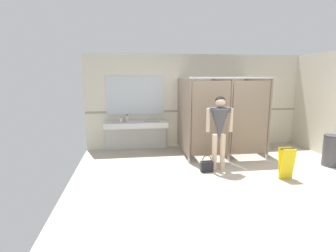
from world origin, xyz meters
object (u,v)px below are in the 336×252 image
object	(u,v)px
trash_bin	(332,150)
handbag	(207,166)
paper_cup	(121,120)
person_standing	(219,124)
wet_floor_sign	(286,163)
soap_dispenser	(127,118)

from	to	relation	value
trash_bin	handbag	size ratio (longest dim) A/B	1.93
trash_bin	handbag	distance (m)	2.95
trash_bin	paper_cup	size ratio (longest dim) A/B	7.21
person_standing	paper_cup	distance (m)	2.73
trash_bin	wet_floor_sign	world-z (taller)	trash_bin
handbag	soap_dispenser	distance (m)	2.73
handbag	soap_dispenser	bearing A→B (deg)	129.87
person_standing	handbag	world-z (taller)	person_standing
trash_bin	soap_dispenser	bearing A→B (deg)	156.41
wet_floor_sign	paper_cup	bearing A→B (deg)	143.69
trash_bin	paper_cup	xyz separation A→B (m)	(-4.79, 1.81, 0.51)
trash_bin	soap_dispenser	world-z (taller)	soap_dispenser
person_standing	paper_cup	bearing A→B (deg)	141.28
paper_cup	wet_floor_sign	bearing A→B (deg)	-36.31
paper_cup	wet_floor_sign	world-z (taller)	paper_cup
soap_dispenser	wet_floor_sign	bearing A→B (deg)	-40.06
handbag	wet_floor_sign	world-z (taller)	wet_floor_sign
trash_bin	wet_floor_sign	distance (m)	1.62
paper_cup	handbag	bearing A→B (deg)	-44.31
soap_dispenser	paper_cup	distance (m)	0.27
trash_bin	handbag	xyz separation A→B (m)	(-2.94, 0.01, -0.23)
soap_dispenser	handbag	bearing A→B (deg)	-50.13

